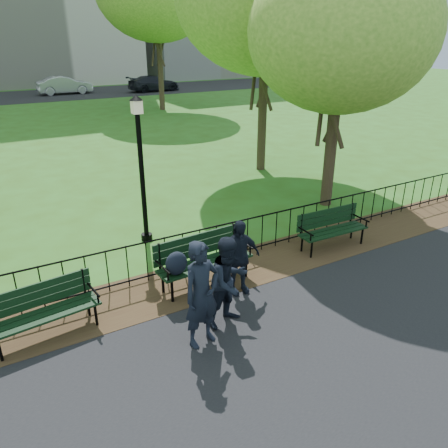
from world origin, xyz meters
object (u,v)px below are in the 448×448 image
lamppost (141,166)px  tree_near_e (342,32)px  person_right (238,257)px  park_bench_main (193,258)px  sedan_dark (154,83)px  park_bench_left_a (42,305)px  person_left (202,294)px  sedan_silver (64,85)px  park_bench_right_a (331,225)px  person_mid (229,281)px

lamppost → tree_near_e: (5.51, -0.31, 2.84)m
lamppost → person_right: (0.70, -3.15, -1.12)m
park_bench_main → sedan_dark: bearing=66.5°
park_bench_left_a → person_left: 2.66m
lamppost → tree_near_e: bearing=-3.2°
sedan_silver → sedan_dark: sedan_silver is taller
sedan_silver → person_right: bearing=173.5°
tree_near_e → sedan_silver: size_ratio=1.52×
park_bench_left_a → lamppost: (2.78, 2.67, 1.31)m
tree_near_e → person_left: size_ratio=3.78×
park_bench_left_a → sedan_silver: 34.44m
park_bench_left_a → park_bench_right_a: size_ratio=1.02×
park_bench_left_a → person_mid: person_mid is taller
park_bench_main → park_bench_right_a: 3.63m
park_bench_left_a → person_left: size_ratio=1.00×
park_bench_right_a → lamppost: lamppost is taller
person_mid → sedan_dark: person_mid is taller
lamppost → person_right: lamppost is taller
person_left → sedan_silver: bearing=69.9°
sedan_silver → tree_near_e: bearing=-178.3°
park_bench_right_a → person_left: bearing=-156.9°
park_bench_left_a → sedan_dark: size_ratio=0.39×
sedan_silver → park_bench_main: bearing=172.2°
person_mid → person_right: (0.65, 0.76, -0.06)m
tree_near_e → person_left: 8.17m
park_bench_right_a → park_bench_left_a: bearing=-176.7°
park_bench_main → park_bench_left_a: bearing=178.4°
park_bench_right_a → person_mid: person_mid is taller
lamppost → sedan_dark: lamppost is taller
park_bench_left_a → tree_near_e: bearing=9.1°
tree_near_e → sedan_dark: 30.44m
lamppost → sedan_silver: bearing=82.1°
park_bench_right_a → person_left: person_left is taller
tree_near_e → person_right: size_ratio=4.53×
lamppost → sedan_dark: size_ratio=0.74×
sedan_silver → lamppost: bearing=171.6°
person_left → sedan_dark: size_ratio=0.39×
person_mid → person_right: 1.00m
tree_near_e → sedan_silver: (-1.18, 31.33, -3.97)m
park_bench_left_a → person_right: (3.48, -0.48, 0.19)m
park_bench_left_a → sedan_silver: bearing=71.3°
park_bench_main → park_bench_left_a: (-2.78, -0.08, -0.11)m
person_left → person_mid: 0.70m
park_bench_main → person_right: person_right is taller
park_bench_left_a → person_mid: (2.83, -1.23, 0.25)m
park_bench_main → park_bench_right_a: (3.63, 0.08, -0.11)m
person_mid → park_bench_main: bearing=79.2°
person_right → sedan_dark: person_right is taller
park_bench_left_a → person_left: (2.18, -1.49, 0.34)m
park_bench_left_a → person_left: bearing=-41.2°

